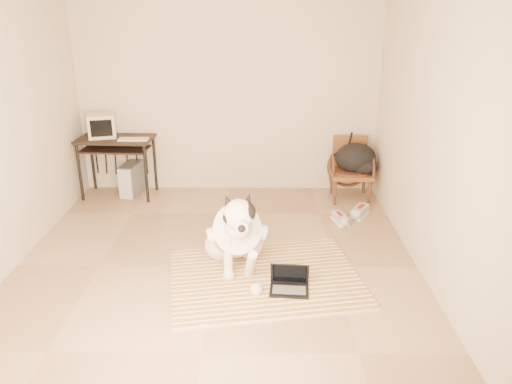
{
  "coord_description": "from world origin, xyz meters",
  "views": [
    {
      "loc": [
        0.43,
        -4.38,
        2.47
      ],
      "look_at": [
        0.39,
        0.04,
        0.78
      ],
      "focal_mm": 35.0,
      "sensor_mm": 36.0,
      "label": 1
    }
  ],
  "objects_px": {
    "computer_desk": "(116,146)",
    "backpack": "(357,160)",
    "laptop": "(289,283)",
    "rattan_chair": "(351,169)",
    "dog": "(236,234)",
    "pc_tower": "(132,179)",
    "crt_monitor": "(102,125)"
  },
  "relations": [
    {
      "from": "dog",
      "to": "laptop",
      "type": "bearing_deg",
      "value": -41.47
    },
    {
      "from": "rattan_chair",
      "to": "backpack",
      "type": "relative_size",
      "value": 1.48
    },
    {
      "from": "laptop",
      "to": "computer_desk",
      "type": "xyz_separation_m",
      "value": [
        -2.17,
        2.39,
        0.61
      ]
    },
    {
      "from": "backpack",
      "to": "rattan_chair",
      "type": "bearing_deg",
      "value": 140.97
    },
    {
      "from": "backpack",
      "to": "crt_monitor",
      "type": "bearing_deg",
      "value": 177.04
    },
    {
      "from": "rattan_chair",
      "to": "dog",
      "type": "bearing_deg",
      "value": -127.04
    },
    {
      "from": "computer_desk",
      "to": "dog",
      "type": "bearing_deg",
      "value": -49.45
    },
    {
      "from": "dog",
      "to": "backpack",
      "type": "distance_m",
      "value": 2.38
    },
    {
      "from": "dog",
      "to": "laptop",
      "type": "distance_m",
      "value": 0.73
    },
    {
      "from": "dog",
      "to": "rattan_chair",
      "type": "height_order",
      "value": "dog"
    },
    {
      "from": "laptop",
      "to": "crt_monitor",
      "type": "height_order",
      "value": "crt_monitor"
    },
    {
      "from": "pc_tower",
      "to": "dog",
      "type": "bearing_deg",
      "value": -52.94
    },
    {
      "from": "laptop",
      "to": "pc_tower",
      "type": "relative_size",
      "value": 0.76
    },
    {
      "from": "dog",
      "to": "pc_tower",
      "type": "height_order",
      "value": "dog"
    },
    {
      "from": "pc_tower",
      "to": "backpack",
      "type": "height_order",
      "value": "backpack"
    },
    {
      "from": "computer_desk",
      "to": "crt_monitor",
      "type": "height_order",
      "value": "crt_monitor"
    },
    {
      "from": "computer_desk",
      "to": "pc_tower",
      "type": "xyz_separation_m",
      "value": [
        0.15,
        0.06,
        -0.47
      ]
    },
    {
      "from": "dog",
      "to": "laptop",
      "type": "xyz_separation_m",
      "value": [
        0.5,
        -0.44,
        -0.28
      ]
    },
    {
      "from": "rattan_chair",
      "to": "crt_monitor",
      "type": "bearing_deg",
      "value": 177.94
    },
    {
      "from": "laptop",
      "to": "crt_monitor",
      "type": "distance_m",
      "value": 3.51
    },
    {
      "from": "laptop",
      "to": "crt_monitor",
      "type": "relative_size",
      "value": 0.9
    },
    {
      "from": "computer_desk",
      "to": "pc_tower",
      "type": "distance_m",
      "value": 0.5
    },
    {
      "from": "laptop",
      "to": "backpack",
      "type": "xyz_separation_m",
      "value": [
        1.0,
        2.28,
        0.47
      ]
    },
    {
      "from": "pc_tower",
      "to": "laptop",
      "type": "bearing_deg",
      "value": -50.53
    },
    {
      "from": "crt_monitor",
      "to": "pc_tower",
      "type": "bearing_deg",
      "value": -1.92
    },
    {
      "from": "crt_monitor",
      "to": "dog",
      "type": "bearing_deg",
      "value": -47.54
    },
    {
      "from": "pc_tower",
      "to": "rattan_chair",
      "type": "relative_size",
      "value": 0.6
    },
    {
      "from": "dog",
      "to": "crt_monitor",
      "type": "xyz_separation_m",
      "value": [
        -1.84,
        2.01,
        0.59
      ]
    },
    {
      "from": "laptop",
      "to": "rattan_chair",
      "type": "xyz_separation_m",
      "value": [
        0.93,
        2.34,
        0.32
      ]
    },
    {
      "from": "laptop",
      "to": "backpack",
      "type": "height_order",
      "value": "backpack"
    },
    {
      "from": "computer_desk",
      "to": "backpack",
      "type": "distance_m",
      "value": 3.17
    },
    {
      "from": "backpack",
      "to": "computer_desk",
      "type": "bearing_deg",
      "value": 178.08
    }
  ]
}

